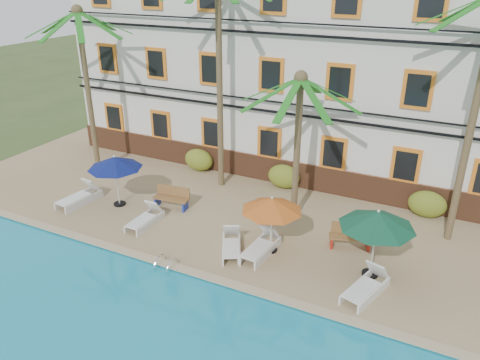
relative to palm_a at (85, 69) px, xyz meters
The scene contains 22 objects.
ground 11.75m from the palm_a, 24.41° to the right, with size 100.00×100.00×0.00m, color #384C23.
pool_deck 10.88m from the palm_a, ahead, with size 30.00×12.00×0.25m, color tan.
pool_coping 11.99m from the palm_a, 28.72° to the right, with size 30.00×0.35×0.06m, color tan.
hotel_building 11.10m from the palm_a, 30.56° to the left, with size 25.40×6.44×10.22m.
palm_a is the anchor object (origin of this frame).
palm_b 6.45m from the palm_a, 11.43° to the left, with size 4.53×4.53×9.37m.
palm_c 10.43m from the palm_a, ahead, with size 4.53×4.53×5.92m.
palm_d 16.12m from the palm_a, ahead, with size 4.53×4.53×8.82m.
shrub_left 6.71m from the palm_a, 26.92° to the left, with size 1.50×0.90×1.10m, color #22631C.
shrub_mid 10.27m from the palm_a, 14.17° to the left, with size 1.50×0.90×1.10m, color #22631C.
shrub_right 15.95m from the palm_a, ahead, with size 1.50×0.90×1.10m, color #22631C.
umbrella_blue 5.16m from the palm_a, 36.25° to the right, with size 2.26×2.26×2.27m.
umbrella_red 11.32m from the palm_a, 15.23° to the right, with size 2.15×2.15×2.16m.
umbrella_green 14.56m from the palm_a, 11.09° to the right, with size 2.42×2.42×2.43m.
lounger_a 5.89m from the palm_a, 60.57° to the right, with size 0.94×2.07×0.95m.
lounger_b 7.91m from the palm_a, 31.87° to the right, with size 0.65×1.78×0.84m.
lounger_c 10.99m from the palm_a, 20.85° to the right, with size 1.38×1.88×0.84m.
lounger_d 11.73m from the palm_a, 17.27° to the right, with size 0.85×1.99×0.92m.
lounger_e 15.33m from the palm_a, 15.17° to the right, with size 1.22×2.05×0.91m.
bench_left 7.31m from the palm_a, 16.61° to the right, with size 1.54×0.63×0.93m.
bench_right 13.78m from the palm_a, ahead, with size 1.57×0.93×0.93m.
pool_ladder 10.64m from the palm_a, 34.69° to the right, with size 0.54×0.74×0.74m.
Camera 1 is at (6.23, -11.70, 9.48)m, focal length 35.00 mm.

